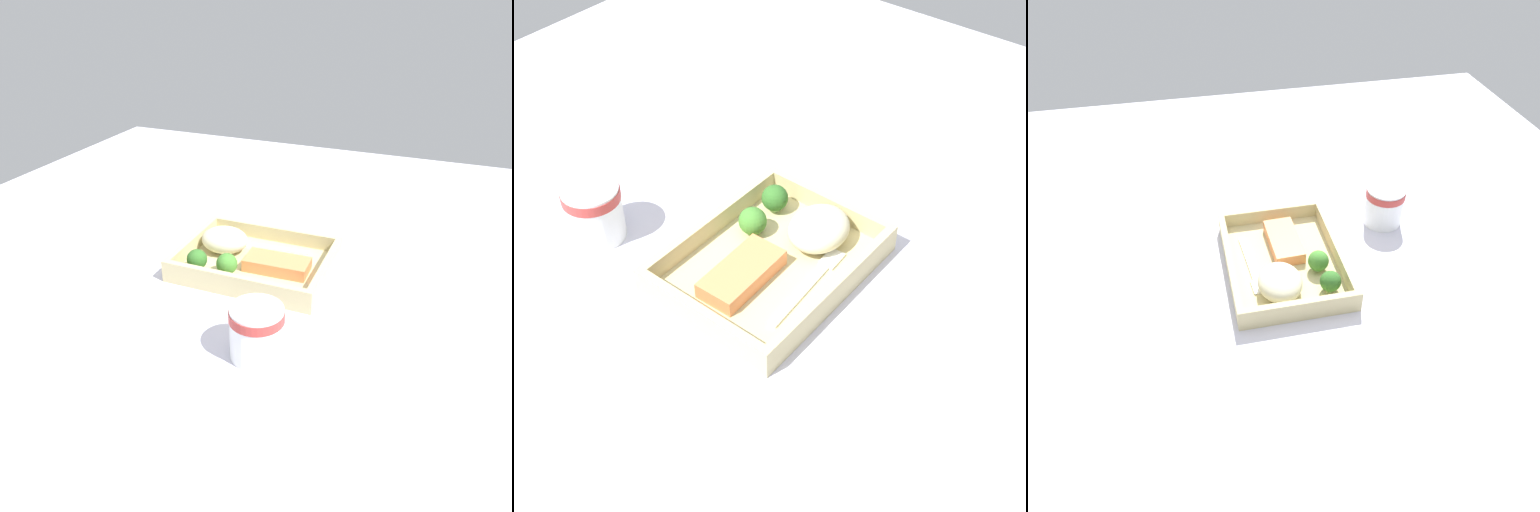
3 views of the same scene
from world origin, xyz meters
TOP-DOWN VIEW (x-y plane):
  - ground_plane at (0.00, 0.00)cm, footprint 160.00×160.00cm
  - takeout_tray at (0.00, 0.00)cm, footprint 27.98×21.51cm
  - tray_rim at (0.00, 0.00)cm, footprint 27.98×21.51cm
  - salmon_fillet at (-4.54, 0.96)cm, footprint 12.03×6.02cm
  - mashed_potatoes at (7.55, -2.36)cm, footprint 9.28×7.87cm
  - broccoli_floret_1 at (3.37, 5.74)cm, footprint 3.90×3.90cm
  - broccoli_floret_2 at (9.08, 6.40)cm, footprint 3.80×3.80cm
  - fork at (0.63, -6.29)cm, footprint 15.88×2.79cm
  - paper_cup at (-9.40, 23.23)cm, footprint 8.03×8.03cm

SIDE VIEW (x-z plane):
  - ground_plane at x=0.00cm, z-range -2.00..0.00cm
  - takeout_tray at x=0.00cm, z-range 0.00..1.20cm
  - fork at x=0.63cm, z-range 1.20..1.64cm
  - salmon_fillet at x=-4.54cm, z-range 1.20..3.54cm
  - tray_rim at x=0.00cm, z-range 1.20..4.20cm
  - broccoli_floret_1 at x=3.37cm, z-range 1.25..5.37cm
  - broccoli_floret_2 at x=9.08cm, z-range 1.30..5.45cm
  - mashed_potatoes at x=7.55cm, z-range 1.20..5.95cm
  - paper_cup at x=-9.40cm, z-range 0.48..8.81cm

